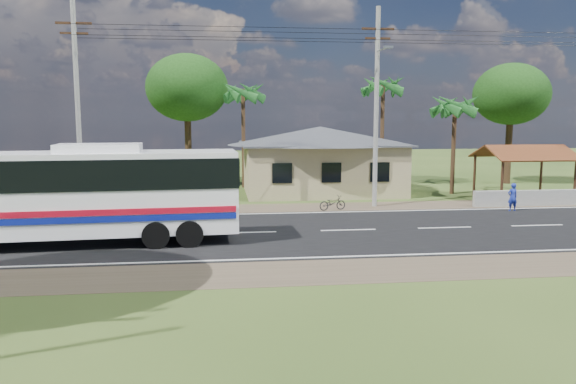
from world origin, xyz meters
name	(u,v)px	position (x,y,z in m)	size (l,w,h in m)	color
ground	(348,230)	(0.00, 0.00, 0.00)	(120.00, 120.00, 0.00)	#2F4719
road	(348,230)	(0.00, 0.00, 0.01)	(120.00, 16.00, 0.03)	black
house	(320,153)	(1.00, 13.00, 2.64)	(12.40, 10.00, 5.00)	tan
waiting_shed	(524,155)	(13.00, 8.50, 2.73)	(5.20, 4.48, 3.35)	#3D2516
concrete_barrier	(532,198)	(12.00, 5.60, 0.45)	(7.00, 0.30, 0.90)	#9E9E99
utility_poles	(371,104)	(2.67, 6.49, 5.77)	(32.80, 2.22, 11.00)	#9E9E99
palm_near	(455,106)	(9.50, 11.00, 5.71)	(2.80, 2.80, 6.70)	#47301E
palm_mid	(383,87)	(6.00, 15.50, 7.16)	(2.80, 2.80, 8.20)	#47301E
palm_far	(243,93)	(-4.00, 16.00, 6.68)	(2.80, 2.80, 7.70)	#47301E
tree_behind_house	(187,88)	(-8.00, 18.00, 7.12)	(6.00, 6.00, 9.61)	#47301E
tree_behind_shed	(511,95)	(16.00, 16.00, 6.68)	(5.60, 5.60, 9.02)	#47301E
coach_bus	(73,188)	(-11.42, -1.50, 2.29)	(13.03, 3.49, 4.00)	white
motorcycle	(332,203)	(0.37, 5.49, 0.40)	(0.53, 1.52, 0.80)	black
person	(513,197)	(9.91, 3.99, 0.76)	(0.56, 0.37, 1.53)	#1C2D9C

